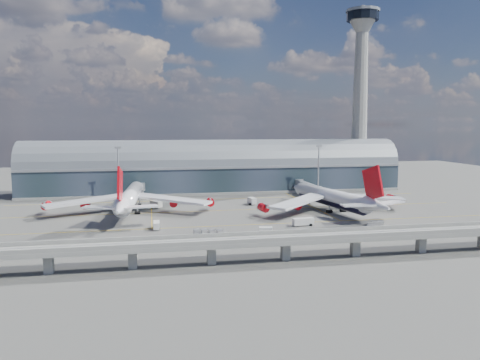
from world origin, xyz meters
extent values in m
plane|color=#474744|center=(0.00, 0.00, 0.00)|extent=(500.00, 500.00, 0.00)
cube|color=gold|center=(0.00, -10.00, 0.01)|extent=(200.00, 0.25, 0.01)
cube|color=gold|center=(0.00, 20.00, 0.01)|extent=(200.00, 0.25, 0.01)
cube|color=gold|center=(0.00, 50.00, 0.01)|extent=(200.00, 0.25, 0.01)
cube|color=gold|center=(-35.00, 30.00, 0.01)|extent=(0.25, 80.00, 0.01)
cube|color=gold|center=(35.00, 30.00, 0.01)|extent=(0.25, 80.00, 0.01)
cube|color=#202E36|center=(0.00, 78.00, 7.00)|extent=(200.00, 28.00, 14.00)
cylinder|color=slate|center=(0.00, 78.00, 14.00)|extent=(200.00, 28.00, 28.00)
cube|color=gray|center=(0.00, 64.00, 14.00)|extent=(200.00, 1.00, 1.20)
cube|color=gray|center=(0.00, 78.00, 0.60)|extent=(200.00, 30.00, 1.20)
cube|color=gray|center=(85.00, 83.00, 4.00)|extent=(18.00, 18.00, 8.00)
cone|color=gray|center=(85.00, 83.00, 45.00)|extent=(10.00, 10.00, 90.00)
cone|color=gray|center=(85.00, 83.00, 92.00)|extent=(16.00, 16.00, 8.00)
cylinder|color=black|center=(85.00, 83.00, 97.00)|extent=(18.00, 18.00, 5.00)
cylinder|color=slate|center=(85.00, 83.00, 100.00)|extent=(19.00, 19.00, 1.50)
cylinder|color=gray|center=(85.00, 83.00, 101.50)|extent=(2.40, 2.40, 3.00)
cube|color=gray|center=(0.00, -55.00, 5.50)|extent=(220.00, 8.50, 1.20)
cube|color=gray|center=(0.00, -59.00, 6.60)|extent=(220.00, 0.40, 1.20)
cube|color=gray|center=(0.00, -51.00, 6.60)|extent=(220.00, 0.40, 1.20)
cube|color=gray|center=(0.00, -56.50, 6.15)|extent=(220.00, 0.12, 0.12)
cube|color=gray|center=(0.00, -53.50, 6.15)|extent=(220.00, 0.12, 0.12)
cube|color=gray|center=(-60.00, -55.00, 2.50)|extent=(2.20, 2.20, 5.00)
cube|color=gray|center=(-40.00, -55.00, 2.50)|extent=(2.20, 2.20, 5.00)
cube|color=gray|center=(-20.00, -55.00, 2.50)|extent=(2.20, 2.20, 5.00)
cube|color=gray|center=(0.00, -55.00, 2.50)|extent=(2.20, 2.20, 5.00)
cube|color=gray|center=(20.00, -55.00, 2.50)|extent=(2.20, 2.20, 5.00)
cube|color=gray|center=(40.00, -55.00, 2.50)|extent=(2.20, 2.20, 5.00)
cylinder|color=gray|center=(-50.00, 55.00, 12.50)|extent=(0.70, 0.70, 25.00)
cube|color=gray|center=(-50.00, 55.00, 25.20)|extent=(3.00, 0.40, 1.00)
cylinder|color=gray|center=(50.00, 55.00, 12.50)|extent=(0.70, 0.70, 25.00)
cube|color=gray|center=(50.00, 55.00, 25.20)|extent=(3.00, 0.40, 1.00)
cylinder|color=white|center=(-43.62, 22.74, 6.35)|extent=(10.21, 54.68, 6.56)
cone|color=white|center=(-41.58, 52.93, 6.35)|extent=(7.10, 8.62, 6.56)
cone|color=white|center=(-45.80, -9.49, 7.17)|extent=(7.37, 12.71, 6.56)
cube|color=#BE0810|center=(-45.59, -6.42, 15.27)|extent=(1.54, 12.28, 13.57)
cube|color=white|center=(-60.88, 21.86, 5.53)|extent=(33.51, 21.00, 2.65)
cube|color=white|center=(-26.64, 19.54, 5.53)|extent=(32.39, 24.41, 2.65)
cylinder|color=#BE0810|center=(-61.37, 23.94, 3.69)|extent=(3.62, 5.33, 3.28)
cylinder|color=#BE0810|center=(-76.59, 24.97, 3.69)|extent=(3.62, 5.33, 3.28)
cylinder|color=#BE0810|center=(-25.87, 21.55, 3.69)|extent=(3.62, 5.33, 3.28)
cylinder|color=#BE0810|center=(-10.65, 20.52, 3.69)|extent=(3.62, 5.33, 3.28)
cylinder|color=gray|center=(-42.33, 41.87, 1.54)|extent=(0.51, 0.51, 3.07)
cylinder|color=gray|center=(-47.17, 18.88, 1.54)|extent=(0.61, 0.61, 3.07)
cylinder|color=gray|center=(-40.63, 18.43, 1.54)|extent=(0.61, 0.61, 3.07)
cylinder|color=black|center=(-47.17, 18.88, 0.56)|extent=(2.35, 1.69, 1.54)
cylinder|color=black|center=(-40.63, 18.43, 0.56)|extent=(2.35, 1.69, 1.54)
cylinder|color=white|center=(39.18, 10.74, 6.13)|extent=(15.60, 50.48, 6.03)
cone|color=white|center=(33.74, 38.46, 6.13)|extent=(7.52, 9.32, 6.03)
cone|color=white|center=(45.02, -19.02, 6.96)|extent=(8.32, 13.40, 6.03)
cube|color=#BE0810|center=(44.42, -15.96, 14.86)|extent=(3.11, 12.33, 13.76)
cube|color=white|center=(23.61, 5.56, 5.30)|extent=(29.57, 26.23, 2.57)
cube|color=white|center=(55.55, 11.84, 5.30)|extent=(32.41, 17.06, 2.57)
cylinder|color=black|center=(39.18, 10.74, 4.47)|extent=(13.72, 45.24, 5.12)
cylinder|color=#BE0810|center=(22.62, 7.49, 3.43)|extent=(4.26, 5.74, 3.33)
cylinder|color=#BE0810|center=(8.42, 4.70, 3.43)|extent=(4.26, 5.74, 3.33)
cylinder|color=#BE0810|center=(55.74, 13.99, 3.43)|extent=(4.26, 5.74, 3.33)
cylinder|color=#BE0810|center=(69.94, 16.78, 3.43)|extent=(4.26, 5.74, 3.33)
cylinder|color=gray|center=(35.76, 28.13, 1.56)|extent=(0.52, 0.52, 3.12)
cylinder|color=gray|center=(36.72, 6.02, 1.56)|extent=(0.62, 0.62, 3.12)
cylinder|color=gray|center=(43.24, 7.30, 1.56)|extent=(0.62, 0.62, 3.12)
cylinder|color=black|center=(36.72, 6.02, 0.57)|extent=(2.54, 1.97, 1.56)
cylinder|color=black|center=(43.24, 7.30, 0.57)|extent=(2.54, 1.97, 1.56)
cube|color=gray|center=(-40.12, 52.00, 5.20)|extent=(3.00, 24.00, 3.00)
cube|color=gray|center=(-40.12, 40.00, 5.20)|extent=(3.60, 3.60, 3.40)
cylinder|color=gray|center=(-40.12, 64.00, 5.20)|extent=(4.40, 4.40, 4.00)
cylinder|color=gray|center=(-40.12, 40.00, 1.70)|extent=(0.50, 0.50, 3.40)
cylinder|color=black|center=(-40.12, 40.00, 0.35)|extent=(1.40, 0.80, 0.80)
cube|color=gray|center=(42.68, 50.00, 5.20)|extent=(3.00, 28.00, 3.00)
cube|color=gray|center=(42.68, 36.00, 5.20)|extent=(3.60, 3.60, 3.40)
cylinder|color=gray|center=(42.68, 64.00, 5.20)|extent=(4.40, 4.40, 4.00)
cylinder|color=gray|center=(42.68, 36.00, 1.70)|extent=(0.50, 0.50, 3.40)
cylinder|color=black|center=(42.68, 36.00, 0.35)|extent=(1.40, 0.80, 0.80)
cube|color=silver|center=(-33.44, -10.91, 1.44)|extent=(2.18, 6.33, 2.34)
cylinder|color=black|center=(-33.47, -8.89, 0.40)|extent=(2.26, 0.85, 0.81)
cylinder|color=black|center=(-33.40, -12.92, 0.40)|extent=(2.26, 0.85, 0.81)
cube|color=silver|center=(1.85, -25.91, 1.38)|extent=(4.64, 2.83, 2.25)
cylinder|color=black|center=(3.21, -25.63, 0.39)|extent=(1.20, 2.28, 0.78)
cylinder|color=black|center=(0.49, -26.19, 0.39)|extent=(1.20, 2.28, 0.78)
cube|color=silver|center=(18.34, -15.27, 1.54)|extent=(7.89, 3.06, 2.50)
cylinder|color=black|center=(20.78, -15.55, 0.43)|extent=(1.13, 2.49, 0.87)
cylinder|color=black|center=(15.89, -14.99, 0.43)|extent=(1.13, 2.49, 0.87)
cube|color=silver|center=(58.38, 14.99, 1.63)|extent=(5.00, 6.50, 2.65)
cylinder|color=black|center=(57.44, 16.71, 0.46)|extent=(2.68, 2.03, 0.92)
cylinder|color=black|center=(59.33, 13.27, 0.46)|extent=(2.68, 2.03, 0.92)
cube|color=silver|center=(9.87, 31.85, 1.73)|extent=(3.47, 5.77, 2.81)
cylinder|color=black|center=(10.20, 33.55, 0.49)|extent=(2.84, 1.47, 0.97)
cylinder|color=black|center=(9.54, 30.15, 0.49)|extent=(2.84, 1.47, 0.97)
cube|color=silver|center=(-32.99, 32.13, 1.61)|extent=(5.48, 6.22, 2.62)
cylinder|color=black|center=(-31.83, 33.67, 0.45)|extent=(2.56, 2.24, 0.91)
cylinder|color=black|center=(-34.15, 30.58, 0.45)|extent=(2.56, 2.24, 0.91)
cube|color=gray|center=(-20.56, -21.51, 0.24)|extent=(2.65, 2.10, 0.29)
cube|color=#B0B0B5|center=(-20.56, -21.51, 1.02)|extent=(2.25, 1.91, 1.45)
cube|color=gray|center=(-18.13, -22.16, 0.24)|extent=(2.65, 2.10, 0.29)
cube|color=#B0B0B5|center=(-18.13, -22.16, 1.02)|extent=(2.25, 1.91, 1.45)
cube|color=gray|center=(-15.70, -22.82, 0.24)|extent=(2.65, 2.10, 0.29)
cube|color=#B0B0B5|center=(-15.70, -22.82, 1.02)|extent=(2.25, 1.91, 1.45)
cube|color=gray|center=(-13.27, -23.47, 0.24)|extent=(2.65, 2.10, 0.29)
cube|color=#B0B0B5|center=(-13.27, -23.47, 1.02)|extent=(2.25, 1.91, 1.45)
cube|color=gray|center=(58.01, -35.19, 0.23)|extent=(2.35, 1.71, 0.27)
cube|color=#B0B0B5|center=(58.01, -35.19, 0.96)|extent=(1.98, 1.58, 1.37)
cube|color=gray|center=(60.37, -35.47, 0.23)|extent=(2.35, 1.71, 0.27)
cube|color=#B0B0B5|center=(60.37, -35.47, 0.96)|extent=(1.98, 1.58, 1.37)
cube|color=gray|center=(62.74, -35.74, 0.23)|extent=(2.35, 1.71, 0.27)
cube|color=#B0B0B5|center=(62.74, -35.74, 0.96)|extent=(1.98, 1.58, 1.37)
cube|color=gray|center=(40.60, -22.45, 0.24)|extent=(2.68, 2.17, 0.29)
cube|color=#B0B0B5|center=(40.60, -22.45, 1.02)|extent=(2.28, 1.96, 1.46)
cube|color=gray|center=(43.01, -21.71, 0.24)|extent=(2.68, 2.17, 0.29)
cube|color=#B0B0B5|center=(43.01, -21.71, 1.02)|extent=(2.28, 1.96, 1.46)
cube|color=gray|center=(45.43, -20.97, 0.24)|extent=(2.68, 2.17, 0.29)
cube|color=#B0B0B5|center=(45.43, -20.97, 1.02)|extent=(2.28, 1.96, 1.46)
camera|label=1|loc=(-35.10, -172.59, 36.10)|focal=35.00mm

